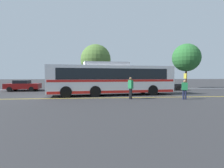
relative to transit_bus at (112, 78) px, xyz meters
The scene contains 13 objects.
ground_plane 1.73m from the transit_bus, 110.28° to the left, with size 220.00×220.00×0.00m, color #2D2D30.
lane_strip_0 2.74m from the transit_bus, 89.58° to the right, with size 0.20×32.11×0.01m, color gold.
curb_strip 7.01m from the transit_bus, 89.86° to the left, with size 40.11×0.36×0.15m, color #99999E.
transit_bus is the anchor object (origin of this frame).
parked_car_0 12.13m from the transit_bus, 151.42° to the left, with size 4.09×2.04×1.38m.
parked_car_1 6.79m from the transit_bus, 125.17° to the left, with size 4.50×1.97×1.43m.
parked_car_2 5.80m from the transit_bus, 72.74° to the left, with size 4.34×2.24×1.53m.
parked_car_3 9.70m from the transit_bus, 35.75° to the left, with size 4.74×2.16×1.29m.
pedestrian_0 3.46m from the transit_bus, 69.22° to the right, with size 0.39×0.47×1.78m.
pedestrian_1 6.71m from the transit_bus, 34.99° to the right, with size 0.47×0.36×1.56m.
bus_stop_sign 7.85m from the transit_bus, ahead, with size 0.08×0.40×2.22m.
tree_0 15.41m from the transit_bus, 34.72° to the left, with size 4.24×4.24×6.87m.
tree_1 12.05m from the transit_bus, 97.14° to the left, with size 4.90×4.90×7.07m.
Camera 1 is at (-1.56, -17.56, 1.83)m, focal length 28.00 mm.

